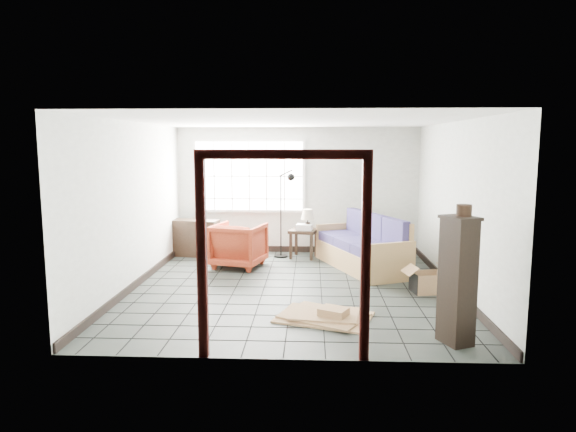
{
  "coord_description": "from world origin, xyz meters",
  "views": [
    {
      "loc": [
        0.29,
        -7.89,
        2.25
      ],
      "look_at": [
        -0.09,
        0.3,
        1.1
      ],
      "focal_mm": 32.0,
      "sensor_mm": 36.0,
      "label": 1
    }
  ],
  "objects_px": {
    "side_table": "(304,234)",
    "tall_shelf": "(457,279)",
    "futon_sofa": "(364,249)",
    "armchair": "(239,243)"
  },
  "relations": [
    {
      "from": "side_table",
      "to": "tall_shelf",
      "type": "distance_m",
      "value": 4.76
    },
    {
      "from": "side_table",
      "to": "tall_shelf",
      "type": "height_order",
      "value": "tall_shelf"
    },
    {
      "from": "armchair",
      "to": "tall_shelf",
      "type": "bearing_deg",
      "value": 144.6
    },
    {
      "from": "side_table",
      "to": "armchair",
      "type": "bearing_deg",
      "value": -144.99
    },
    {
      "from": "futon_sofa",
      "to": "tall_shelf",
      "type": "relative_size",
      "value": 1.63
    },
    {
      "from": "futon_sofa",
      "to": "side_table",
      "type": "relative_size",
      "value": 3.81
    },
    {
      "from": "futon_sofa",
      "to": "armchair",
      "type": "xyz_separation_m",
      "value": [
        -2.31,
        -0.0,
        0.09
      ]
    },
    {
      "from": "side_table",
      "to": "tall_shelf",
      "type": "bearing_deg",
      "value": -67.77
    },
    {
      "from": "futon_sofa",
      "to": "side_table",
      "type": "xyz_separation_m",
      "value": [
        -1.12,
        0.83,
        0.11
      ]
    },
    {
      "from": "armchair",
      "to": "tall_shelf",
      "type": "distance_m",
      "value": 4.66
    }
  ]
}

